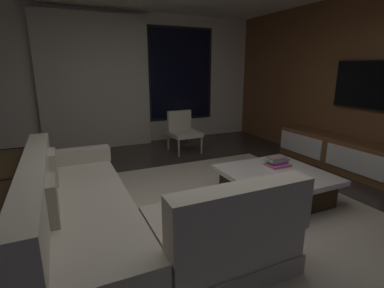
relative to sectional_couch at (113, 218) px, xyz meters
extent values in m
plane|color=#332B26|center=(0.92, 0.12, -0.29)|extent=(9.20, 9.20, 0.00)
cube|color=silver|center=(0.92, 3.78, 1.06)|extent=(6.60, 0.12, 2.70)
cube|color=black|center=(2.22, 3.71, 1.16)|extent=(1.52, 0.02, 2.02)
cube|color=black|center=(2.22, 3.70, 1.16)|extent=(1.40, 0.03, 1.90)
cube|color=beige|center=(0.37, 3.60, 1.01)|extent=(2.10, 0.12, 2.60)
cube|color=beige|center=(1.27, 0.02, -0.28)|extent=(3.20, 3.80, 0.01)
cube|color=#B1A997|center=(-0.24, 0.23, -0.20)|extent=(0.90, 2.50, 0.18)
cube|color=beige|center=(-0.24, 0.23, 0.01)|extent=(0.86, 2.42, 0.24)
cube|color=beige|center=(-0.59, 0.23, 0.33)|extent=(0.20, 2.50, 0.40)
cube|color=beige|center=(-0.24, 1.38, 0.22)|extent=(0.90, 0.20, 0.18)
cube|color=#B1A997|center=(0.74, -0.57, -0.20)|extent=(1.10, 0.90, 0.18)
cube|color=beige|center=(0.74, -0.57, 0.01)|extent=(1.07, 0.86, 0.24)
cube|color=beige|center=(0.74, -0.92, 0.33)|extent=(1.10, 0.20, 0.40)
cube|color=beige|center=(-0.47, 0.78, 0.29)|extent=(0.10, 0.36, 0.36)
cube|color=#B2A893|center=(-0.47, -0.07, 0.29)|extent=(0.10, 0.36, 0.36)
cube|color=#332412|center=(1.99, 0.17, -0.14)|extent=(1.00, 1.00, 0.30)
cube|color=white|center=(1.99, 0.17, 0.04)|extent=(1.16, 1.16, 0.06)
cube|color=#CF6087|center=(2.16, 0.34, 0.09)|extent=(0.29, 0.21, 0.03)
cube|color=#AA3DC9|center=(2.16, 0.34, 0.12)|extent=(0.23, 0.14, 0.03)
cube|color=#78B478|center=(2.17, 0.36, 0.15)|extent=(0.30, 0.16, 0.03)
cube|color=gray|center=(2.16, 0.37, 0.18)|extent=(0.23, 0.16, 0.03)
cylinder|color=#B2ADA0|center=(2.07, 2.35, -0.11)|extent=(0.04, 0.04, 0.36)
cylinder|color=#B2ADA0|center=(1.59, 2.33, -0.11)|extent=(0.04, 0.04, 0.36)
cylinder|color=#B2ADA0|center=(2.05, 2.85, -0.11)|extent=(0.04, 0.04, 0.36)
cylinder|color=#B2ADA0|center=(1.57, 2.83, -0.11)|extent=(0.04, 0.04, 0.36)
cube|color=beige|center=(1.82, 2.59, 0.07)|extent=(0.56, 0.58, 0.08)
cube|color=beige|center=(1.81, 2.83, 0.30)|extent=(0.49, 0.10, 0.38)
cube|color=brown|center=(3.70, 0.22, -0.03)|extent=(0.44, 3.10, 0.52)
cube|color=white|center=(3.47, 0.22, 0.00)|extent=(0.02, 0.93, 0.33)
cube|color=white|center=(3.47, 1.26, 0.00)|extent=(0.02, 0.93, 0.33)
cube|color=black|center=(3.87, 0.37, 1.06)|extent=(0.04, 1.25, 0.72)
cube|color=black|center=(3.87, 0.37, 1.06)|extent=(0.05, 1.21, 0.68)
cube|color=#332412|center=(-0.91, 1.16, 0.08)|extent=(0.40, 0.04, 0.74)
cube|color=silver|center=(-0.91, 0.33, -0.01)|extent=(0.18, 0.04, 0.24)
cube|color=silver|center=(-0.91, 0.47, -0.02)|extent=(0.18, 0.04, 0.22)
cube|color=white|center=(-0.91, 0.60, -0.01)|extent=(0.18, 0.04, 0.25)
cube|color=silver|center=(-0.91, 0.74, -0.02)|extent=(0.18, 0.04, 0.23)
cube|color=silver|center=(-0.91, 0.87, -0.02)|extent=(0.18, 0.04, 0.24)
cube|color=silver|center=(-0.90, 1.01, -0.01)|extent=(0.18, 0.04, 0.24)
camera|label=1|loc=(-0.34, -2.42, 1.30)|focal=27.02mm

